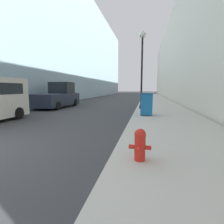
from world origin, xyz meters
The scene contains 7 objects.
sidewalk_right centered at (5.95, 18.00, 0.06)m, with size 3.85×60.00×0.13m.
building_left_glass centered at (-10.80, 26.00, 8.55)m, with size 12.00×60.00×17.10m.
building_right_stone centered at (13.97, 26.00, 6.32)m, with size 12.00×60.00×12.63m.
fire_hydrant centered at (4.68, 0.63, 0.48)m, with size 0.47×0.36×0.68m.
trash_bin centered at (4.79, 7.09, 0.77)m, with size 0.68×0.68×1.26m.
lamppost centered at (4.39, 10.36, 4.02)m, with size 0.50×0.50×5.61m.
pickup_truck centered at (-2.84, 11.21, 0.90)m, with size 2.06×5.33×2.21m.
Camera 1 is at (4.79, -2.96, 1.64)m, focal length 28.00 mm.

